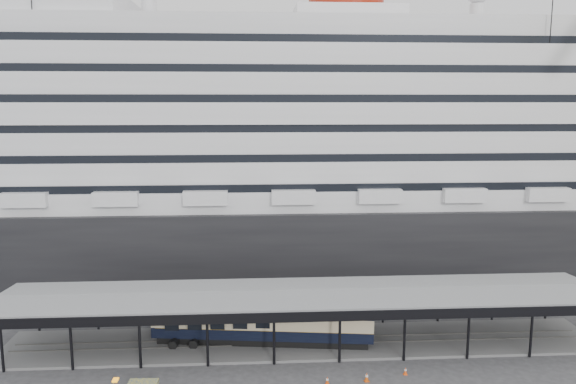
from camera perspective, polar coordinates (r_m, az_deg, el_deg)
name	(u,v)px	position (r m, az deg, el deg)	size (l,w,h in m)	color
ground	(308,368)	(50.92, 2.03, -17.43)	(200.00, 200.00, 0.00)	#363638
cruise_ship	(287,134)	(77.57, -0.15, 5.89)	(130.00, 30.00, 43.90)	black
platform_canopy	(303,320)	(54.48, 1.52, -12.86)	(56.00, 9.18, 5.30)	slate
pullman_carriage	(262,320)	(54.26, -2.61, -12.82)	(20.86, 5.33, 20.31)	black
traffic_cone_left	(327,380)	(48.32, 4.01, -18.55)	(0.39, 0.39, 0.67)	#EA4C0D
traffic_cone_mid	(367,377)	(49.05, 8.00, -18.10)	(0.47, 0.47, 0.78)	#E2500C
traffic_cone_right	(405,371)	(50.67, 11.84, -17.35)	(0.37, 0.37, 0.66)	#F94F0D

